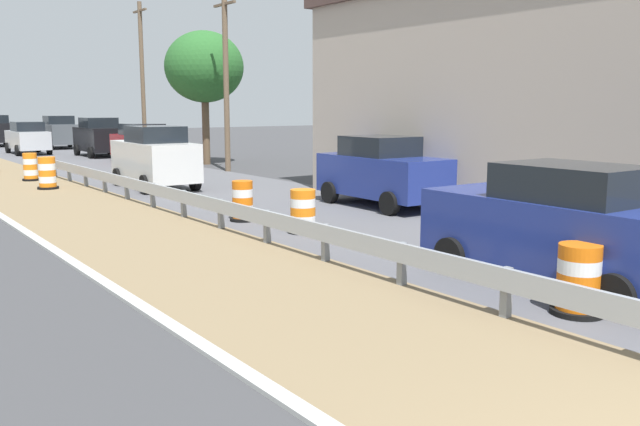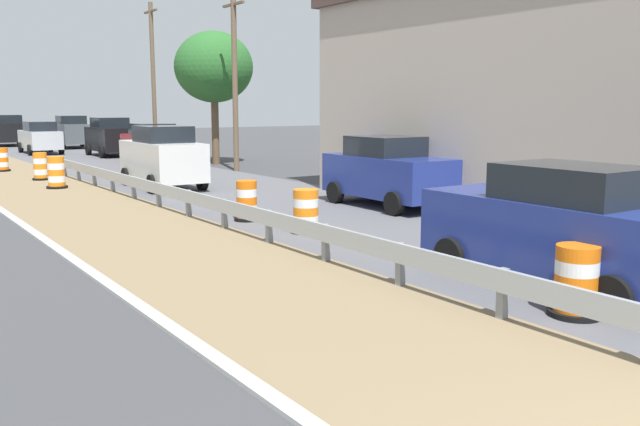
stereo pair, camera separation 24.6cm
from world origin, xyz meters
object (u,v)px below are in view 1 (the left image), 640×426
at_px(car_lead_near_lane, 28,138).
at_px(utility_pole_near, 597,55).
at_px(car_distant_c, 60,132).
at_px(traffic_barrel_far, 47,174).
at_px(utility_pole_mid, 226,80).
at_px(car_distant_a, 144,143).
at_px(traffic_barrel_farther, 30,168).
at_px(car_trailing_far_lane, 155,157).
at_px(car_mid_far_lane, 100,137).
at_px(car_distant_b, 562,226).
at_px(traffic_barrel_close, 303,213).
at_px(traffic_barrel_mid, 243,203).
at_px(utility_pole_far, 142,77).
at_px(traffic_barrel_nearest, 578,283).
at_px(car_trailing_near_lane, 383,171).

xyz_separation_m(car_lead_near_lane, utility_pole_near, (4.94, -33.76, 3.05)).
relative_size(car_lead_near_lane, car_distant_c, 1.09).
xyz_separation_m(traffic_barrel_far, utility_pole_mid, (8.11, 1.93, 3.48)).
distance_m(car_lead_near_lane, car_distant_a, 10.77).
relative_size(car_distant_a, utility_pole_near, 0.59).
distance_m(traffic_barrel_farther, car_trailing_far_lane, 5.93).
bearing_deg(car_distant_c, car_mid_far_lane, 0.90).
bearing_deg(car_mid_far_lane, car_distant_a, 3.90).
relative_size(car_distant_a, car_distant_b, 0.99).
distance_m(traffic_barrel_far, utility_pole_near, 17.81).
xyz_separation_m(traffic_barrel_farther, car_trailing_far_lane, (2.97, -5.10, 0.60)).
bearing_deg(car_distant_c, traffic_barrel_farther, -15.93).
xyz_separation_m(car_lead_near_lane, car_distant_b, (-0.22, -36.52, 0.02)).
distance_m(traffic_barrel_close, traffic_barrel_mid, 2.20).
height_order(traffic_barrel_close, car_mid_far_lane, car_mid_far_lane).
distance_m(traffic_barrel_mid, car_distant_b, 8.43).
height_order(car_mid_far_lane, utility_pole_mid, utility_pole_mid).
relative_size(car_mid_far_lane, utility_pole_near, 0.55).
bearing_deg(traffic_barrel_farther, traffic_barrel_far, -92.82).
relative_size(utility_pole_mid, utility_pole_far, 0.88).
bearing_deg(utility_pole_far, traffic_barrel_mid, -105.91).
relative_size(traffic_barrel_close, utility_pole_mid, 0.13).
bearing_deg(utility_pole_far, traffic_barrel_farther, -130.66).
bearing_deg(traffic_barrel_close, utility_pole_near, -29.98).
bearing_deg(car_distant_a, traffic_barrel_mid, -14.17).
relative_size(car_distant_c, utility_pole_far, 0.47).
height_order(car_distant_a, utility_pole_mid, utility_pole_mid).
relative_size(car_lead_near_lane, car_mid_far_lane, 1.06).
xyz_separation_m(traffic_barrel_nearest, traffic_barrel_farther, (-2.07, 22.16, 0.04)).
bearing_deg(traffic_barrel_nearest, utility_pole_far, 78.53).
height_order(traffic_barrel_nearest, car_distant_a, car_distant_a).
distance_m(traffic_barrel_far, car_distant_a, 10.62).
xyz_separation_m(car_lead_near_lane, utility_pole_far, (5.21, -5.39, 3.52)).
xyz_separation_m(traffic_barrel_nearest, utility_pole_near, (6.25, 3.79, 3.57)).
xyz_separation_m(traffic_barrel_farther, car_distant_a, (6.58, 5.11, 0.51)).
distance_m(traffic_barrel_far, traffic_barrel_farther, 3.10).
relative_size(traffic_barrel_farther, car_trailing_near_lane, 0.25).
distance_m(car_mid_far_lane, car_trailing_far_lane, 16.40).
bearing_deg(utility_pole_near, car_mid_far_lane, 93.97).
xyz_separation_m(traffic_barrel_farther, car_distant_c, (6.47, 19.92, 0.62)).
distance_m(car_trailing_near_lane, car_mid_far_lane, 23.95).
height_order(traffic_barrel_close, car_distant_b, car_distant_b).
relative_size(traffic_barrel_close, car_distant_c, 0.24).
relative_size(traffic_barrel_nearest, utility_pole_far, 0.11).
distance_m(traffic_barrel_farther, car_trailing_near_lane, 14.58).
xyz_separation_m(car_trailing_near_lane, car_mid_far_lane, (-0.33, 23.94, 0.10)).
xyz_separation_m(traffic_barrel_nearest, car_trailing_far_lane, (0.91, 17.06, 0.64)).
bearing_deg(traffic_barrel_far, car_lead_near_lane, 79.17).
bearing_deg(car_distant_b, traffic_barrel_mid, 8.61).
height_order(car_mid_far_lane, utility_pole_near, utility_pole_near).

